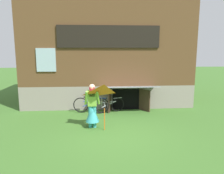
# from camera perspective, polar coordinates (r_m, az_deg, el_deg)

# --- Properties ---
(ground_plane) EXTENTS (60.00, 60.00, 0.00)m
(ground_plane) POSITION_cam_1_polar(r_m,az_deg,el_deg) (7.96, 0.45, -11.89)
(ground_plane) COLOR #3D6B28
(log_house) EXTENTS (8.72, 6.52, 5.53)m
(log_house) POSITION_cam_1_polar(r_m,az_deg,el_deg) (13.09, -1.55, 9.01)
(log_house) COLOR gray
(log_house) RESTS_ON ground_plane
(person) EXTENTS (0.61, 0.53, 1.69)m
(person) POSITION_cam_1_polar(r_m,az_deg,el_deg) (8.23, -5.26, -5.96)
(person) COLOR teal
(person) RESTS_ON ground_plane
(kite) EXTENTS (1.09, 1.14, 1.62)m
(kite) POSITION_cam_1_polar(r_m,az_deg,el_deg) (7.52, -2.12, -2.58)
(kite) COLOR orange
(kite) RESTS_ON ground_plane
(bicycle_silver) EXTENTS (1.51, 0.56, 0.72)m
(bicycle_silver) POSITION_cam_1_polar(r_m,az_deg,el_deg) (10.23, -0.81, -4.87)
(bicycle_silver) COLOR black
(bicycle_silver) RESTS_ON ground_plane
(bicycle_blue) EXTENTS (1.71, 0.32, 0.78)m
(bicycle_blue) POSITION_cam_1_polar(r_m,az_deg,el_deg) (10.21, -5.60, -4.79)
(bicycle_blue) COLOR black
(bicycle_blue) RESTS_ON ground_plane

